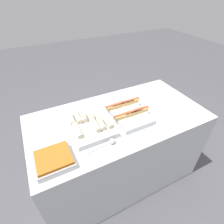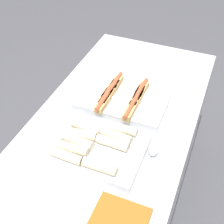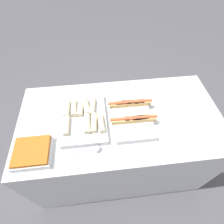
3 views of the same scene
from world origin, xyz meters
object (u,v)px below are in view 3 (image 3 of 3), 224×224
(tray_wraps, at_px, (84,118))
(tray_hotdogs, at_px, (131,113))
(serving_spoon_near, at_px, (95,149))
(tray_side_front, at_px, (33,153))

(tray_wraps, bearing_deg, tray_hotdogs, -0.04)
(tray_wraps, relative_size, serving_spoon_near, 1.95)
(serving_spoon_near, bearing_deg, tray_hotdogs, 41.21)
(tray_hotdogs, distance_m, tray_wraps, 0.38)
(tray_hotdogs, bearing_deg, serving_spoon_near, -138.79)
(serving_spoon_near, bearing_deg, tray_side_front, 177.89)
(tray_hotdogs, xyz_separation_m, tray_wraps, (-0.38, 0.00, 0.00))
(tray_wraps, distance_m, serving_spoon_near, 0.29)
(tray_wraps, height_order, serving_spoon_near, tray_wraps)
(tray_wraps, xyz_separation_m, serving_spoon_near, (0.07, -0.28, -0.02))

